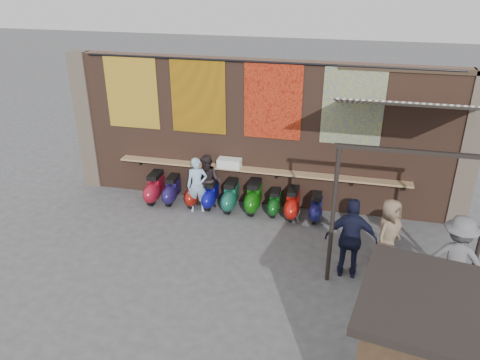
{
  "coord_description": "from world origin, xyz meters",
  "views": [
    {
      "loc": [
        2.18,
        -9.07,
        6.21
      ],
      "look_at": [
        -0.26,
        1.2,
        1.3
      ],
      "focal_mm": 35.0,
      "sensor_mm": 36.0,
      "label": 1
    }
  ],
  "objects": [
    {
      "name": "ground",
      "position": [
        0.0,
        0.0,
        0.0
      ],
      "size": [
        70.0,
        70.0,
        0.0
      ],
      "primitive_type": "plane",
      "color": "#474749",
      "rests_on": "ground"
    },
    {
      "name": "brick_wall",
      "position": [
        0.0,
        2.7,
        2.0
      ],
      "size": [
        10.0,
        0.4,
        4.0
      ],
      "primitive_type": "cube",
      "color": "brown",
      "rests_on": "ground"
    },
    {
      "name": "pier_left",
      "position": [
        -5.2,
        2.7,
        2.0
      ],
      "size": [
        0.5,
        0.5,
        4.0
      ],
      "primitive_type": "cube",
      "color": "#4C4238",
      "rests_on": "ground"
    },
    {
      "name": "pier_right",
      "position": [
        5.2,
        2.7,
        2.0
      ],
      "size": [
        0.5,
        0.5,
        4.0
      ],
      "primitive_type": "cube",
      "color": "#4C4238",
      "rests_on": "ground"
    },
    {
      "name": "eating_counter",
      "position": [
        0.0,
        2.33,
        1.1
      ],
      "size": [
        8.0,
        0.32,
        0.05
      ],
      "primitive_type": "cube",
      "color": "#9E7A51",
      "rests_on": "brick_wall"
    },
    {
      "name": "shelf_box",
      "position": [
        -0.82,
        2.3,
        1.25
      ],
      "size": [
        0.64,
        0.32,
        0.25
      ],
      "primitive_type": "cube",
      "color": "white",
      "rests_on": "eating_counter"
    },
    {
      "name": "tapestry_redgold",
      "position": [
        -3.6,
        2.48,
        3.0
      ],
      "size": [
        1.5,
        0.02,
        2.0
      ],
      "primitive_type": "cube",
      "color": "maroon",
      "rests_on": "brick_wall"
    },
    {
      "name": "tapestry_sun",
      "position": [
        -1.7,
        2.48,
        3.0
      ],
      "size": [
        1.5,
        0.02,
        2.0
      ],
      "primitive_type": "cube",
      "color": "orange",
      "rests_on": "brick_wall"
    },
    {
      "name": "tapestry_orange",
      "position": [
        0.3,
        2.48,
        3.0
      ],
      "size": [
        1.5,
        0.02,
        2.0
      ],
      "primitive_type": "cube",
      "color": "#B93717",
      "rests_on": "brick_wall"
    },
    {
      "name": "tapestry_multi",
      "position": [
        2.3,
        2.48,
        3.0
      ],
      "size": [
        1.5,
        0.02,
        2.0
      ],
      "primitive_type": "cube",
      "color": "#274490",
      "rests_on": "brick_wall"
    },
    {
      "name": "hang_rail",
      "position": [
        0.0,
        2.47,
        3.98
      ],
      "size": [
        9.5,
        0.06,
        0.06
      ],
      "primitive_type": "cylinder",
      "rotation": [
        0.0,
        1.57,
        0.0
      ],
      "color": "black",
      "rests_on": "brick_wall"
    },
    {
      "name": "scooter_stool_0",
      "position": [
        -2.93,
        1.98,
        0.42
      ],
      "size": [
        0.4,
        0.88,
        0.84
      ],
      "primitive_type": null,
      "color": "maroon",
      "rests_on": "ground"
    },
    {
      "name": "scooter_stool_1",
      "position": [
        -2.43,
        2.02,
        0.38
      ],
      "size": [
        0.36,
        0.81,
        0.77
      ],
      "primitive_type": null,
      "color": "#201750",
      "rests_on": "ground"
    },
    {
      "name": "scooter_stool_2",
      "position": [
        -1.78,
        2.04,
        0.37
      ],
      "size": [
        0.35,
        0.79,
        0.75
      ],
      "primitive_type": null,
      "color": "maroon",
      "rests_on": "ground"
    },
    {
      "name": "scooter_stool_3",
      "position": [
        -1.29,
        2.03,
        0.37
      ],
      "size": [
        0.35,
        0.78,
        0.74
      ],
      "primitive_type": null,
      "color": "#0E0F8E",
      "rests_on": "ground"
    },
    {
      "name": "scooter_stool_4",
      "position": [
        -0.71,
        2.0,
        0.41
      ],
      "size": [
        0.39,
        0.86,
        0.81
      ],
      "primitive_type": null,
      "color": "#175D49",
      "rests_on": "ground"
    },
    {
      "name": "scooter_stool_5",
      "position": [
        -0.07,
        2.04,
        0.43
      ],
      "size": [
        0.4,
        0.9,
        0.85
      ],
      "primitive_type": null,
      "color": "#115D0D",
      "rests_on": "ground"
    },
    {
      "name": "scooter_stool_6",
      "position": [
        0.51,
        2.02,
        0.34
      ],
      "size": [
        0.32,
        0.71,
        0.67
      ],
      "primitive_type": null,
      "color": "#0F4E17",
      "rests_on": "ground"
    },
    {
      "name": "scooter_stool_7",
      "position": [
        1.0,
        1.97,
        0.4
      ],
      "size": [
        0.38,
        0.83,
        0.79
      ],
      "primitive_type": null,
      "color": "#B8140E",
      "rests_on": "ground"
    },
    {
      "name": "scooter_stool_8",
      "position": [
        1.62,
        1.96,
        0.35
      ],
      "size": [
        0.33,
        0.74,
        0.71
      ],
      "primitive_type": null,
      "color": "#161753",
      "rests_on": "ground"
    },
    {
      "name": "diner_left",
      "position": [
        -1.57,
        1.72,
        0.77
      ],
      "size": [
        0.65,
        0.53,
        1.54
      ],
      "primitive_type": "imported",
      "rotation": [
        0.0,
        0.0,
        0.34
      ],
      "color": "#95B8D9",
      "rests_on": "ground"
    },
    {
      "name": "diner_right",
      "position": [
        -1.34,
        2.0,
        0.77
      ],
      "size": [
        0.75,
        0.59,
        1.53
      ],
      "primitive_type": "imported",
      "rotation": [
        0.0,
        0.0,
        0.01
      ],
      "color": "#292022",
      "rests_on": "ground"
    },
    {
      "name": "shopper_navy",
      "position": [
        2.52,
        -0.34,
        0.93
      ],
      "size": [
        1.09,
        0.47,
        1.85
      ],
      "primitive_type": "imported",
      "rotation": [
        0.0,
        0.0,
        3.16
      ],
      "color": "black",
      "rests_on": "ground"
    },
    {
      "name": "shopper_grey",
      "position": [
        4.54,
        -0.62,
        0.93
      ],
      "size": [
        1.31,
        0.9,
        1.86
      ],
      "primitive_type": "imported",
      "rotation": [
        0.0,
        0.0,
        2.96
      ],
      "color": "slate",
      "rests_on": "ground"
    },
    {
      "name": "shopper_tan",
      "position": [
        3.32,
        0.3,
        0.81
      ],
      "size": [
        0.85,
        0.94,
        1.61
      ],
      "primitive_type": "imported",
      "rotation": [
        0.0,
        0.0,
        1.02
      ],
      "color": "#7F6751",
      "rests_on": "ground"
    },
    {
      "name": "stall_roof",
      "position": [
        3.8,
        -4.14,
        2.44
      ],
      "size": [
        2.76,
        2.31,
        0.12
      ],
      "primitive_type": "cube",
      "rotation": [
        0.0,
        0.0,
        -0.18
      ],
      "color": "black",
      "rests_on": "market_stall"
    },
    {
      "name": "stall_sign",
      "position": [
        3.95,
        -3.3,
        1.72
      ],
      "size": [
        1.19,
        0.26,
        0.5
      ],
      "primitive_type": "cube",
      "rotation": [
        0.0,
        0.0,
        -0.18
      ],
      "color": "gold",
      "rests_on": "market_stall"
    },
    {
      "name": "stall_shelf",
      "position": [
        3.95,
        -3.3,
        0.87
      ],
      "size": [
        1.81,
        0.43,
        0.06
      ],
      "primitive_type": "cube",
      "rotation": [
        0.0,
        0.0,
        -0.18
      ],
      "color": "#473321",
      "rests_on": "market_stall"
    },
    {
      "name": "awning_canvas",
      "position": [
        3.5,
        0.9,
        3.55
      ],
      "size": [
        3.2,
        3.28,
        0.97
      ],
      "primitive_type": "cube",
      "rotation": [
        -0.28,
        0.0,
        0.0
      ],
      "color": "beige",
      "rests_on": "brick_wall"
    },
    {
      "name": "awning_ledger",
      "position": [
        3.5,
        2.49,
        3.95
      ],
      "size": [
        3.3,
        0.08,
        0.12
      ],
      "primitive_type": "cube",
      "color": "#33261C",
      "rests_on": "brick_wall"
    },
    {
      "name": "awning_header",
      "position": [
        3.5,
        -0.6,
        3.08
      ],
      "size": [
        3.0,
        0.08,
        0.08
      ],
      "primitive_type": "cube",
      "color": "black",
      "rests_on": "awning_post_left"
    },
    {
      "name": "awning_post_left",
      "position": [
        2.1,
        -0.6,
        1.55
      ],
      "size": [
        0.09,
        0.09,
        3.1
      ],
      "primitive_type": "cylinder",
      "color": "black",
      "rests_on": "ground"
    }
  ]
}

